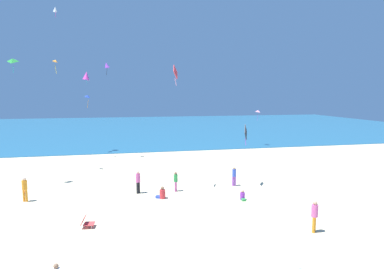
% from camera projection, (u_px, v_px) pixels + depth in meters
% --- Properties ---
extents(ground_plane, '(120.00, 120.00, 0.00)m').
position_uv_depth(ground_plane, '(180.00, 197.00, 21.55)').
color(ground_plane, beige).
extents(ocean_water, '(120.00, 60.00, 0.05)m').
position_uv_depth(ocean_water, '(141.00, 127.00, 67.28)').
color(ocean_water, '#236084').
rests_on(ocean_water, ground_plane).
extents(beach_chair_far_left, '(0.72, 0.62, 0.62)m').
position_uv_depth(beach_chair_far_left, '(87.00, 222.00, 16.61)').
color(beach_chair_far_left, '#D13D3D').
rests_on(beach_chair_far_left, ground_plane).
extents(person_0, '(0.40, 0.40, 1.61)m').
position_uv_depth(person_0, '(25.00, 188.00, 20.55)').
color(person_0, orange).
rests_on(person_0, ground_plane).
extents(person_1, '(0.31, 0.31, 1.45)m').
position_uv_depth(person_1, '(234.00, 175.00, 24.14)').
color(person_1, purple).
rests_on(person_1, ground_plane).
extents(person_2, '(0.45, 0.45, 1.60)m').
position_uv_depth(person_2, '(138.00, 180.00, 22.30)').
color(person_2, black).
rests_on(person_2, ground_plane).
extents(person_5, '(0.37, 0.37, 1.40)m').
position_uv_depth(person_5, '(176.00, 180.00, 22.76)').
color(person_5, '#D8599E').
rests_on(person_5, ground_plane).
extents(person_6, '(0.32, 0.53, 0.66)m').
position_uv_depth(person_6, '(243.00, 196.00, 20.98)').
color(person_6, purple).
rests_on(person_6, ground_plane).
extents(person_7, '(0.46, 0.46, 1.63)m').
position_uv_depth(person_7, '(315.00, 214.00, 15.97)').
color(person_7, orange).
rests_on(person_7, ground_plane).
extents(person_8, '(0.73, 0.60, 0.81)m').
position_uv_depth(person_8, '(162.00, 194.00, 21.27)').
color(person_8, red).
rests_on(person_8, ground_plane).
extents(kite_white, '(0.62, 0.66, 1.06)m').
position_uv_depth(kite_white, '(55.00, 9.00, 32.16)').
color(kite_white, white).
extents(kite_purple, '(0.72, 0.67, 1.40)m').
position_uv_depth(kite_purple, '(107.00, 65.00, 33.25)').
color(kite_purple, purple).
extents(kite_black, '(0.59, 1.05, 1.58)m').
position_uv_depth(kite_black, '(246.00, 132.00, 23.75)').
color(kite_black, black).
extents(kite_pink, '(0.80, 0.92, 1.41)m').
position_uv_depth(kite_pink, '(258.00, 111.00, 42.59)').
color(kite_pink, pink).
extents(kite_blue, '(0.79, 0.83, 1.55)m').
position_uv_depth(kite_blue, '(88.00, 96.00, 36.63)').
color(kite_blue, blue).
extents(kite_magenta, '(1.05, 0.98, 1.45)m').
position_uv_depth(kite_magenta, '(86.00, 76.00, 37.27)').
color(kite_magenta, '#DB3DA8').
extents(kite_red, '(0.43, 0.95, 1.46)m').
position_uv_depth(kite_red, '(176.00, 72.00, 22.32)').
color(kite_red, red).
extents(kite_orange, '(0.53, 0.58, 1.21)m').
position_uv_depth(kite_orange, '(56.00, 61.00, 27.43)').
color(kite_orange, orange).
extents(kite_green, '(0.71, 0.60, 1.10)m').
position_uv_depth(kite_green, '(12.00, 60.00, 22.93)').
color(kite_green, green).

